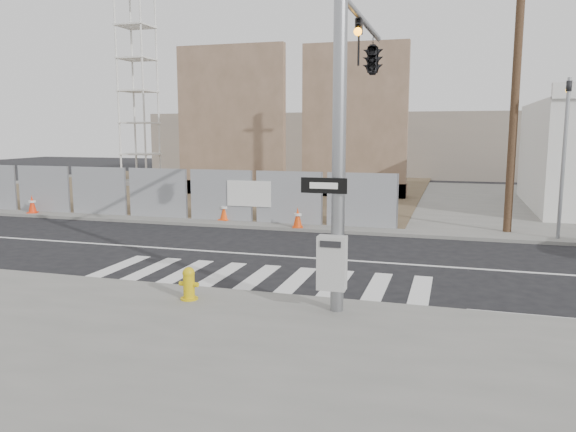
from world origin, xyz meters
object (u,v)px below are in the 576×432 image
(signal_pole, at_px, (363,82))
(traffic_cone_d, at_px, (298,218))
(traffic_cone_b, at_px, (32,204))
(crane_tower, at_px, (136,44))
(traffic_cone_c, at_px, (224,210))
(fire_hydrant, at_px, (189,283))

(signal_pole, relative_size, traffic_cone_d, 9.41)
(signal_pole, relative_size, traffic_cone_b, 9.13)
(crane_tower, height_order, traffic_cone_b, crane_tower)
(traffic_cone_d, bearing_deg, traffic_cone_c, 165.76)
(signal_pole, bearing_deg, traffic_cone_d, 117.92)
(signal_pole, distance_m, crane_tower, 26.21)
(fire_hydrant, distance_m, traffic_cone_d, 9.20)
(crane_tower, height_order, traffic_cone_c, crane_tower)
(signal_pole, height_order, traffic_cone_b, signal_pole)
(traffic_cone_b, bearing_deg, fire_hydrant, -37.86)
(traffic_cone_d, bearing_deg, traffic_cone_b, 178.76)
(signal_pole, xyz_separation_m, crane_tower, (-17.49, 19.05, 4.24))
(fire_hydrant, relative_size, traffic_cone_c, 0.89)
(fire_hydrant, bearing_deg, traffic_cone_d, 96.09)
(fire_hydrant, height_order, traffic_cone_b, traffic_cone_b)
(crane_tower, bearing_deg, traffic_cone_c, -47.58)
(signal_pole, relative_size, crane_tower, 0.39)
(traffic_cone_b, xyz_separation_m, traffic_cone_c, (8.74, 0.57, 0.01))
(signal_pole, bearing_deg, traffic_cone_c, 132.83)
(traffic_cone_c, bearing_deg, crane_tower, 132.42)
(traffic_cone_b, bearing_deg, crane_tower, 99.91)
(traffic_cone_c, bearing_deg, traffic_cone_b, -176.29)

